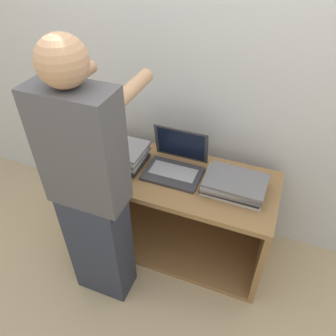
# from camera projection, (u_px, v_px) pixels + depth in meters

# --- Properties ---
(ground_plane) EXTENTS (12.00, 12.00, 0.00)m
(ground_plane) POSITION_uv_depth(u_px,v_px,m) (158.00, 272.00, 2.29)
(ground_plane) COLOR tan
(wall_back) EXTENTS (8.00, 0.05, 2.40)m
(wall_back) POSITION_uv_depth(u_px,v_px,m) (195.00, 72.00, 2.00)
(wall_back) COLOR silver
(wall_back) RESTS_ON ground_plane
(cart) EXTENTS (1.31, 0.56, 0.67)m
(cart) POSITION_uv_depth(u_px,v_px,m) (176.00, 205.00, 2.32)
(cart) COLOR olive
(cart) RESTS_ON ground_plane
(laptop_open) EXTENTS (0.35, 0.30, 0.26)m
(laptop_open) POSITION_uv_depth(u_px,v_px,m) (176.00, 164.00, 2.06)
(laptop_open) COLOR #333338
(laptop_open) RESTS_ON cart
(laptop_stack_left) EXTENTS (0.38, 0.26, 0.13)m
(laptop_stack_left) POSITION_uv_depth(u_px,v_px,m) (118.00, 154.00, 2.13)
(laptop_stack_left) COLOR #232326
(laptop_stack_left) RESTS_ON cart
(laptop_stack_right) EXTENTS (0.37, 0.26, 0.09)m
(laptop_stack_right) POSITION_uv_depth(u_px,v_px,m) (234.00, 185.00, 1.92)
(laptop_stack_right) COLOR #B7B7BC
(laptop_stack_right) RESTS_ON cart
(person) EXTENTS (0.40, 0.53, 1.64)m
(person) POSITION_uv_depth(u_px,v_px,m) (91.00, 193.00, 1.72)
(person) COLOR #2D3342
(person) RESTS_ON ground_plane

